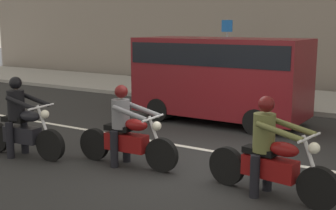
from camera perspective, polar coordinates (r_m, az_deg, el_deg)
name	(u,v)px	position (r m, az deg, el deg)	size (l,w,h in m)	color
ground_plane	(196,163)	(8.73, 3.62, -7.37)	(80.00, 80.00, 0.00)	black
sidewalk_slab	(312,101)	(16.00, 17.84, 0.48)	(40.00, 4.40, 0.14)	gray
lane_marking_stripe	(197,148)	(9.71, 3.73, -5.53)	(18.00, 0.14, 0.01)	silver
motorcycle_with_rider_gray	(126,133)	(8.45, -5.37, -3.56)	(2.16, 0.70, 1.53)	black
motorcycle_with_rider_olive	(270,156)	(7.10, 12.77, -6.37)	(2.20, 0.74, 1.57)	black
motorcycle_with_rider_black_leather	(21,124)	(9.46, -18.15, -2.33)	(2.04, 0.72, 1.62)	black
parked_van_maroon	(220,74)	(12.22, 6.63, 3.96)	(4.59, 1.96, 2.28)	maroon
street_sign_post	(227,48)	(17.31, 7.47, 7.22)	(0.44, 0.08, 2.69)	gray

